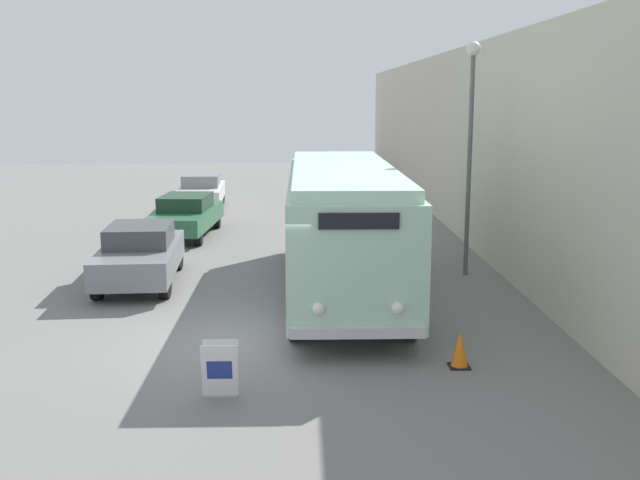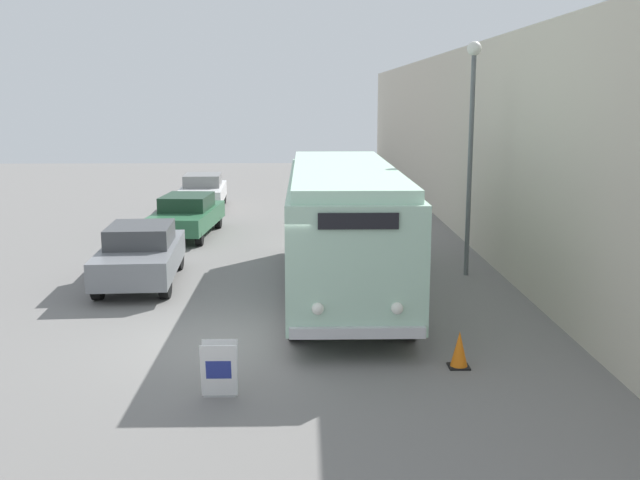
{
  "view_description": "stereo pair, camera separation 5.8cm",
  "coord_description": "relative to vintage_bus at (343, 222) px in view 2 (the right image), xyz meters",
  "views": [
    {
      "loc": [
        1.09,
        -13.74,
        4.62
      ],
      "look_at": [
        1.47,
        1.29,
        1.75
      ],
      "focal_mm": 42.0,
      "sensor_mm": 36.0,
      "label": 1
    },
    {
      "loc": [
        1.15,
        -13.74,
        4.62
      ],
      "look_at": [
        1.47,
        1.29,
        1.75
      ],
      "focal_mm": 42.0,
      "sensor_mm": 36.0,
      "label": 2
    }
  ],
  "objects": [
    {
      "name": "ground_plane",
      "position": [
        -2.07,
        -3.77,
        -1.72
      ],
      "size": [
        80.0,
        80.0,
        0.0
      ],
      "primitive_type": "plane",
      "color": "slate"
    },
    {
      "name": "building_wall_right",
      "position": [
        4.46,
        6.23,
        1.41
      ],
      "size": [
        0.3,
        60.0,
        6.26
      ],
      "color": "beige",
      "rests_on": "ground_plane"
    },
    {
      "name": "traffic_cone",
      "position": [
        1.76,
        -5.19,
        -1.4
      ],
      "size": [
        0.36,
        0.36,
        0.65
      ],
      "color": "black",
      "rests_on": "ground_plane"
    },
    {
      "name": "sign_board",
      "position": [
        -2.26,
        -6.36,
        -1.3
      ],
      "size": [
        0.56,
        0.33,
        0.88
      ],
      "color": "gray",
      "rests_on": "ground_plane"
    },
    {
      "name": "parked_car_mid",
      "position": [
        -4.9,
        7.57,
        -1.0
      ],
      "size": [
        2.1,
        4.77,
        1.39
      ],
      "rotation": [
        0.0,
        0.0,
        -0.07
      ],
      "color": "black",
      "rests_on": "ground_plane"
    },
    {
      "name": "parked_car_far",
      "position": [
        -5.19,
        13.89,
        -0.96
      ],
      "size": [
        1.96,
        4.58,
        1.45
      ],
      "rotation": [
        0.0,
        0.0,
        0.05
      ],
      "color": "black",
      "rests_on": "ground_plane"
    },
    {
      "name": "parked_car_near",
      "position": [
        -5.04,
        0.97,
        -0.97
      ],
      "size": [
        2.07,
        4.49,
        1.48
      ],
      "rotation": [
        0.0,
        0.0,
        0.06
      ],
      "color": "black",
      "rests_on": "ground_plane"
    },
    {
      "name": "streetlamp",
      "position": [
        3.36,
        1.69,
        2.21
      ],
      "size": [
        0.36,
        0.36,
        6.01
      ],
      "color": "#595E60",
      "rests_on": "ground_plane"
    },
    {
      "name": "vintage_bus",
      "position": [
        0.0,
        0.0,
        0.0
      ],
      "size": [
        2.51,
        10.09,
        3.05
      ],
      "color": "black",
      "rests_on": "ground_plane"
    }
  ]
}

